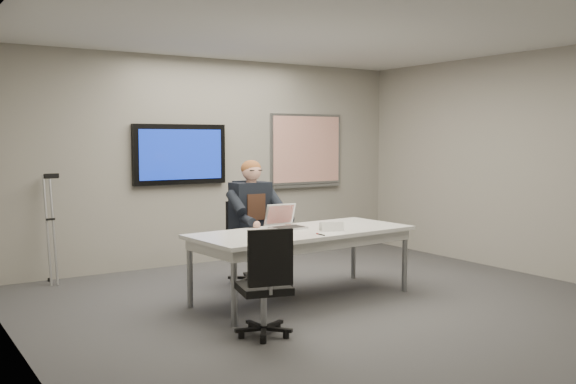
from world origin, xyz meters
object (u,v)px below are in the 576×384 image
laptop (285,222)px  office_chair_near (265,303)px  office_chair_far (248,258)px  conference_table (303,238)px  seated_person (259,236)px

laptop → office_chair_near: bearing=-128.5°
office_chair_far → conference_table: bearing=-85.1°
office_chair_far → laptop: bearing=-88.3°
office_chair_near → laptop: laptop is taller
conference_table → office_chair_near: 1.42m
seated_person → laptop: 0.53m
office_chair_near → seated_person: bearing=-104.2°
office_chair_near → laptop: (0.95, 1.18, 0.51)m
seated_person → office_chair_far: bearing=89.7°
conference_table → seated_person: (-0.12, 0.73, -0.07)m
conference_table → office_chair_far: size_ratio=2.55×
laptop → seated_person: bearing=95.7°
conference_table → seated_person: seated_person is taller
office_chair_far → laptop: size_ratio=2.66×
office_chair_near → laptop: bearing=-114.6°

